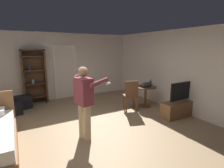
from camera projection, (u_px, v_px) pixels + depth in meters
name	position (u px, v px, depth m)	size (l,w,h in m)	color
ground_plane	(87.00, 134.00, 4.10)	(7.37, 7.37, 0.00)	#997A56
wall_back	(54.00, 67.00, 6.74)	(6.55, 0.12, 2.57)	silver
wall_right	(183.00, 71.00, 5.39)	(0.12, 6.94, 2.57)	silver
doorway_frame	(66.00, 68.00, 6.90)	(0.93, 0.08, 2.13)	white
bookshelf	(34.00, 75.00, 6.24)	(0.80, 0.32, 1.95)	#4C331E
tv_flatscreen	(180.00, 107.00, 5.17)	(1.29, 0.40, 1.03)	brown
side_table	(145.00, 93.00, 5.98)	(0.71, 0.71, 0.70)	brown
laptop	(146.00, 85.00, 5.88)	(0.33, 0.33, 0.16)	black
bottle_on_table	(151.00, 84.00, 5.92)	(0.06, 0.06, 0.25)	#213925
wooden_chair	(131.00, 94.00, 5.56)	(0.53, 0.53, 0.99)	brown
person_blue_shirt	(84.00, 99.00, 3.73)	(0.73, 0.58, 1.62)	tan
suitcase_dark	(11.00, 109.00, 5.24)	(0.59, 0.37, 0.36)	black
suitcase_small	(22.00, 102.00, 5.76)	(0.58, 0.30, 0.45)	black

